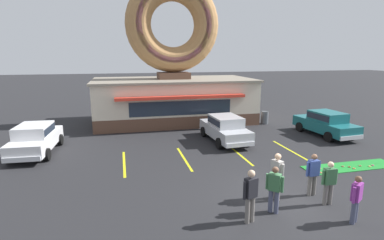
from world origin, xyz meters
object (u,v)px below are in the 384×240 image
pedestrian_crossing_woman (313,173)px  pedestrian_hooded_kid (274,188)px  trash_bin (265,117)px  car_white (35,138)px  golf_ball (332,166)px  car_silver (225,128)px  car_teal (326,123)px  pedestrian_leather_jacket_man (356,197)px  pedestrian_clipboard_woman (251,194)px  pedestrian_beanie_man (329,181)px  pedestrian_blue_sweater_man (277,174)px

pedestrian_crossing_woman → pedestrian_hooded_kid: bearing=-157.9°
trash_bin → pedestrian_hooded_kid: bearing=-115.6°
car_white → golf_ball: bearing=-21.2°
car_silver → car_teal: bearing=-1.9°
car_silver → trash_bin: car_silver is taller
car_white → pedestrian_leather_jacket_man: (11.50, -9.73, -0.01)m
car_teal → pedestrian_leather_jacket_man: size_ratio=2.99×
car_teal → pedestrian_clipboard_woman: size_ratio=2.67×
pedestrian_hooded_kid → pedestrian_leather_jacket_man: size_ratio=1.04×
car_teal → pedestrian_beanie_man: bearing=-126.5°
car_teal → pedestrian_clipboard_woman: (-9.15, -8.54, 0.11)m
pedestrian_beanie_man → pedestrian_leather_jacket_man: bearing=-88.4°
pedestrian_hooded_kid → car_silver: bearing=81.5°
pedestrian_hooded_kid → pedestrian_blue_sweater_man: bearing=56.8°
pedestrian_blue_sweater_man → car_silver: bearing=84.6°
car_silver → trash_bin: 6.00m
car_teal → pedestrian_leather_jacket_man: (-5.96, -9.33, -0.01)m
car_white → pedestrian_beanie_man: car_white is taller
car_silver → pedestrian_hooded_kid: size_ratio=2.86×
car_teal → trash_bin: 4.67m
pedestrian_blue_sweater_man → trash_bin: 12.59m
car_teal → trash_bin: (-2.27, 4.07, -0.37)m
golf_ball → car_teal: car_teal is taller
pedestrian_crossing_woman → car_white: bearing=145.7°
car_white → trash_bin: car_white is taller
trash_bin → car_teal: bearing=-60.8°
pedestrian_crossing_woman → golf_ball: bearing=40.0°
pedestrian_hooded_kid → pedestrian_beanie_man: size_ratio=1.02×
car_silver → pedestrian_beanie_man: 8.38m
car_teal → trash_bin: size_ratio=4.80×
car_teal → pedestrian_beanie_man: size_ratio=2.93×
golf_ball → pedestrian_clipboard_woman: bearing=-148.9°
pedestrian_clipboard_woman → pedestrian_leather_jacket_man: bearing=-13.8°
pedestrian_blue_sweater_man → pedestrian_beanie_man: pedestrian_blue_sweater_man is taller
golf_ball → pedestrian_blue_sweater_man: (-4.21, -2.29, 0.94)m
car_white → car_silver: size_ratio=1.00×
car_teal → car_white: 17.46m
pedestrian_clipboard_woman → car_white: bearing=132.9°
pedestrian_blue_sweater_man → pedestrian_crossing_woman: size_ratio=1.08×
car_white → pedestrian_clipboard_woman: bearing=-47.1°
pedestrian_leather_jacket_man → pedestrian_clipboard_woman: 3.28m
car_white → trash_bin: size_ratio=4.76×
pedestrian_beanie_man → pedestrian_blue_sweater_man: bearing=154.2°
golf_ball → pedestrian_beanie_man: (-2.62, -3.06, 0.83)m
golf_ball → car_teal: 6.13m
pedestrian_blue_sweater_man → pedestrian_beanie_man: 1.77m
car_silver → pedestrian_beanie_man: (0.87, -8.34, 0.01)m
car_teal → pedestrian_hooded_kid: 11.52m
car_teal → pedestrian_hooded_kid: pedestrian_hooded_kid is taller
pedestrian_hooded_kid → pedestrian_crossing_woman: bearing=22.1°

